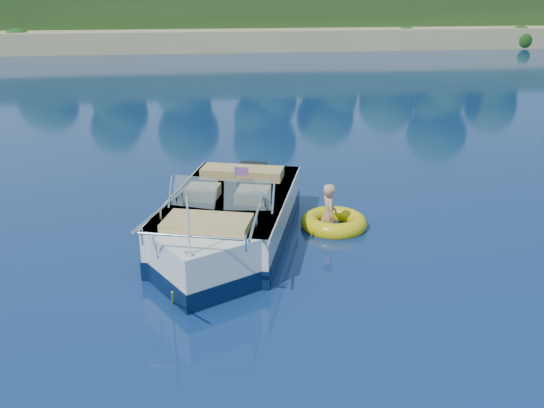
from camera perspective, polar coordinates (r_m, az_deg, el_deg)
The scene contains 5 objects.
ground at distance 11.95m, azimuth 1.25°, elevation -4.09°, with size 160.00×160.00×0.00m, color #091C44.
shoreline at distance 74.65m, azimuth -6.40°, elevation 17.14°, with size 170.00×59.00×6.00m.
motorboat at distance 11.89m, azimuth -4.30°, elevation -2.10°, with size 3.40×6.21×2.13m.
tow_tube at distance 12.94m, azimuth 5.85°, elevation -1.77°, with size 1.69×1.69×0.37m.
boy at distance 12.89m, azimuth 5.28°, elevation -2.29°, with size 0.52×0.34×1.43m, color tan.
Camera 1 is at (-1.66, -10.76, 4.93)m, focal length 40.00 mm.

